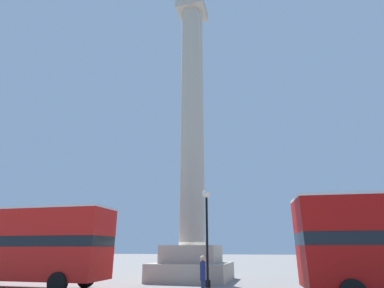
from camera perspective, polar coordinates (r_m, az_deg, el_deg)
The scene contains 6 objects.
ground_plane at distance 22.66m, azimuth 0.00°, elevation -24.59°, with size 200.00×200.00×0.00m, color gray.
monument_column at distance 23.57m, azimuth 0.00°, elevation -2.56°, with size 5.22×5.22×24.79m.
bus_a at distance 20.75m, azimuth -30.08°, elevation -16.03°, with size 10.85×3.07×4.32m.
equestrian_statue at distance 30.77m, azimuth -19.85°, elevation -19.07°, with size 4.03×3.71×5.75m.
street_lamp at distance 18.74m, azimuth 2.84°, elevation -14.70°, with size 0.51×0.51×5.59m.
pedestrian_near_lamp at distance 13.40m, azimuth 2.09°, elevation -23.77°, with size 0.26×0.50×1.81m.
Camera 1 is at (5.70, -21.84, 2.09)m, focal length 28.00 mm.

